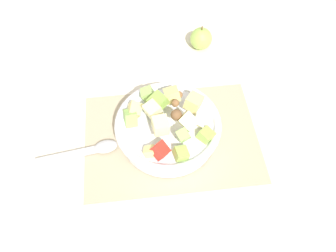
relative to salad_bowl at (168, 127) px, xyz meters
name	(u,v)px	position (x,y,z in m)	size (l,w,h in m)	color
ground_plane	(171,138)	(-0.01, 0.01, -0.04)	(2.40, 2.40, 0.00)	silver
placemat	(171,137)	(-0.01, 0.01, -0.04)	(0.43, 0.30, 0.01)	tan
salad_bowl	(168,127)	(0.00, 0.00, 0.00)	(0.25, 0.25, 0.12)	white
serving_spoon	(90,150)	(0.19, 0.03, -0.03)	(0.20, 0.05, 0.01)	#B7B7BC
whole_apple	(201,39)	(-0.13, -0.30, -0.01)	(0.07, 0.07, 0.08)	#9EC656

